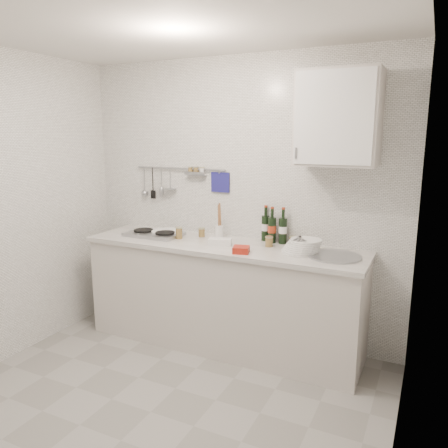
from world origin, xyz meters
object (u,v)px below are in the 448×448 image
at_px(wall_cabinet, 338,119).
at_px(wine_bottles, 273,225).
at_px(utensil_crock, 219,230).
at_px(plate_stack_sink, 302,246).
at_px(plate_stack_hob, 166,233).

bearing_deg(wall_cabinet, wine_bottles, 167.25).
distance_m(wine_bottles, utensil_crock, 0.49).
bearing_deg(plate_stack_sink, utensil_crock, 170.95).
distance_m(plate_stack_hob, plate_stack_sink, 1.32).
xyz_separation_m(wall_cabinet, plate_stack_hob, (-1.52, -0.05, -1.01)).
xyz_separation_m(plate_stack_sink, wine_bottles, (-0.32, 0.21, 0.10)).
height_order(wall_cabinet, plate_stack_hob, wall_cabinet).
relative_size(wall_cabinet, wine_bottles, 2.26).
xyz_separation_m(wall_cabinet, plate_stack_sink, (-0.21, -0.09, -0.98)).
bearing_deg(utensil_crock, wine_bottles, 10.30).
bearing_deg(plate_stack_hob, wine_bottles, 9.44).
height_order(wall_cabinet, plate_stack_sink, wall_cabinet).
relative_size(plate_stack_hob, plate_stack_sink, 0.96).
xyz_separation_m(wall_cabinet, wine_bottles, (-0.53, 0.12, -0.87)).
distance_m(wall_cabinet, plate_stack_hob, 1.83).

